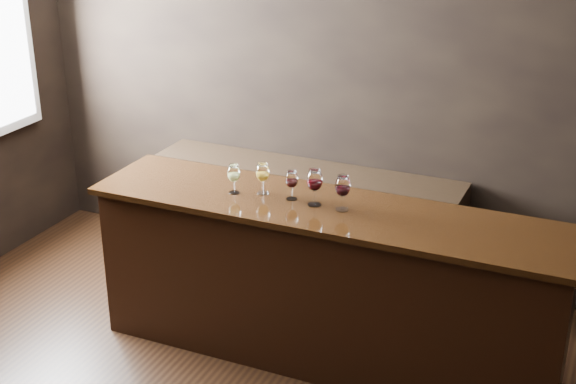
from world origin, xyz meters
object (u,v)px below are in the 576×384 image
at_px(bar_counter, 326,287).
at_px(glass_white, 234,174).
at_px(glass_amber, 263,173).
at_px(glass_red_c, 343,187).
at_px(glass_red_a, 292,180).
at_px(glass_red_b, 315,181).
at_px(back_bar_shelf, 306,220).

relative_size(bar_counter, glass_white, 15.42).
bearing_deg(glass_amber, glass_red_c, -4.22).
xyz_separation_m(glass_red_a, glass_red_c, (0.32, -0.03, 0.02)).
relative_size(glass_white, glass_red_b, 0.82).
relative_size(back_bar_shelf, glass_red_c, 10.87).
xyz_separation_m(bar_counter, glass_white, (-0.58, -0.03, 0.64)).
bearing_deg(glass_amber, bar_counter, -4.30).
xyz_separation_m(glass_red_b, glass_red_c, (0.17, -0.00, -0.01)).
bearing_deg(glass_white, glass_amber, 21.75).
distance_m(glass_red_a, glass_red_b, 0.16).
bearing_deg(glass_red_c, glass_amber, 175.78).
bearing_deg(back_bar_shelf, glass_white, -92.39).
distance_m(glass_amber, glass_red_a, 0.19).
bearing_deg(glass_red_c, back_bar_shelf, 122.78).
bearing_deg(glass_amber, glass_red_a, -3.08).
xyz_separation_m(bar_counter, back_bar_shelf, (-0.54, 0.97, -0.08)).
bearing_deg(glass_red_a, glass_amber, 176.92).
bearing_deg(bar_counter, glass_red_a, 174.58).
bearing_deg(glass_amber, glass_red_b, -5.74).
bearing_deg(glass_red_c, bar_counter, 176.12).
bearing_deg(glass_red_a, back_bar_shelf, 107.89).
height_order(glass_white, glass_red_b, glass_red_b).
relative_size(bar_counter, glass_red_c, 13.26).
xyz_separation_m(back_bar_shelf, glass_red_b, (0.46, -0.98, 0.74)).
distance_m(glass_amber, glass_red_b, 0.35).
bearing_deg(bar_counter, glass_red_c, -4.02).
height_order(bar_counter, glass_amber, glass_amber).
relative_size(glass_amber, glass_red_a, 1.07).
height_order(bar_counter, glass_red_a, glass_red_a).
distance_m(back_bar_shelf, glass_red_a, 1.23).
relative_size(bar_counter, back_bar_shelf, 1.22).
bearing_deg(glass_red_a, glass_red_c, -4.90).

